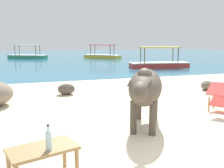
{
  "coord_description": "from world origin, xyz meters",
  "views": [
    {
      "loc": [
        -1.96,
        -3.12,
        1.66
      ],
      "look_at": [
        0.02,
        3.0,
        0.55
      ],
      "focal_mm": 40.27,
      "sensor_mm": 36.0,
      "label": 1
    }
  ],
  "objects": [
    {
      "name": "sand_beach",
      "position": [
        0.0,
        0.0,
        0.02
      ],
      "size": [
        18.0,
        14.0,
        0.04
      ],
      "primitive_type": "cube",
      "color": "beige",
      "rests_on": "ground"
    },
    {
      "name": "deck_chair_far",
      "position": [
        2.12,
        1.39,
        0.42
      ],
      "size": [
        0.93,
        0.88,
        0.68
      ],
      "rotation": [
        0.0,
        0.0,
        0.63
      ],
      "color": "#A37A4C",
      "rests_on": "sand_beach"
    },
    {
      "name": "shore_rock_small",
      "position": [
        -0.98,
        4.46,
        0.21
      ],
      "size": [
        0.55,
        0.44,
        0.33
      ],
      "primitive_type": "ellipsoid",
      "rotation": [
        0.0,
        0.0,
        3.07
      ],
      "color": "brown",
      "rests_on": "sand_beach"
    },
    {
      "name": "boat_yellow",
      "position": [
        4.63,
        20.32,
        0.29
      ],
      "size": [
        3.38,
        3.45,
        1.29
      ],
      "rotation": [
        0.0,
        0.0,
        2.34
      ],
      "color": "gold",
      "rests_on": "water_surface"
    },
    {
      "name": "water_surface",
      "position": [
        0.0,
        22.0,
        0.0
      ],
      "size": [
        60.0,
        36.0,
        0.03
      ],
      "primitive_type": "cube",
      "color": "teal",
      "rests_on": "ground"
    },
    {
      "name": "cow",
      "position": [
        0.03,
        1.03,
        0.8
      ],
      "size": [
        1.38,
        1.97,
        1.15
      ],
      "rotation": [
        0.0,
        0.0,
        4.19
      ],
      "color": "#4C4238",
      "rests_on": "sand_beach"
    },
    {
      "name": "low_bench_table",
      "position": [
        -1.89,
        -0.31,
        0.39
      ],
      "size": [
        0.85,
        0.64,
        0.42
      ],
      "rotation": [
        0.0,
        0.0,
        0.29
      ],
      "color": "#A37A4C",
      "rests_on": "sand_beach"
    },
    {
      "name": "boat_green",
      "position": [
        -2.23,
        22.2,
        0.29
      ],
      "size": [
        3.76,
        2.84,
        1.29
      ],
      "rotation": [
        0.0,
        0.0,
        5.76
      ],
      "color": "#338E66",
      "rests_on": "water_surface"
    },
    {
      "name": "shore_rock_medium",
      "position": [
        3.61,
        3.76,
        0.19
      ],
      "size": [
        0.66,
        0.65,
        0.3
      ],
      "primitive_type": "ellipsoid",
      "rotation": [
        0.0,
        0.0,
        0.72
      ],
      "color": "#6B5B4C",
      "rests_on": "sand_beach"
    },
    {
      "name": "boat_red",
      "position": [
        5.64,
        10.86,
        0.29
      ],
      "size": [
        3.79,
        1.59,
        1.29
      ],
      "rotation": [
        0.0,
        0.0,
        6.16
      ],
      "color": "#C63833",
      "rests_on": "water_surface"
    },
    {
      "name": "bottle",
      "position": [
        -1.82,
        -0.4,
        0.58
      ],
      "size": [
        0.07,
        0.07,
        0.3
      ],
      "color": "#A3C6D1",
      "rests_on": "low_bench_table"
    }
  ]
}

